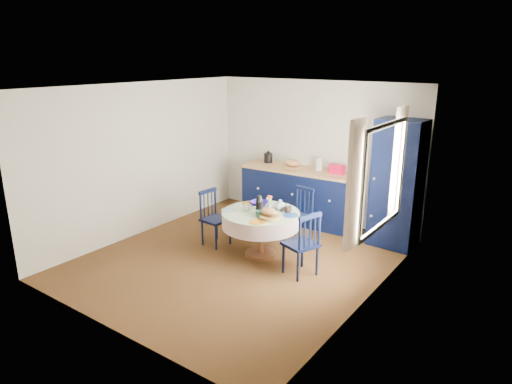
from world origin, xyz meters
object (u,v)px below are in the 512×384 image
Objects in this scene: mug_d at (269,201)px; mug_b at (259,214)px; chair_right at (302,243)px; chair_left at (214,217)px; mug_a at (247,208)px; kitchen_counter at (300,194)px; dining_table at (261,219)px; pantry_cabinet at (397,184)px; chair_far at (299,215)px; cobalt_bowl at (259,203)px; mug_c at (288,210)px.

mug_b is at bearing -68.93° from mug_d.
mug_b is at bearing -71.14° from chair_right.
chair_left is 0.72m from mug_a.
mug_b is at bearing -81.55° from kitchen_counter.
kitchen_counter is 1.69m from dining_table.
chair_far is at bearing -148.88° from pantry_cabinet.
dining_table is 1.30× the size of chair_left.
mug_b is 0.36× the size of cobalt_bowl.
cobalt_bowl is (-0.37, -0.61, 0.28)m from chair_far.
mug_a and mug_b have the same top height.
chair_right reaches higher than mug_a.
mug_d is at bearing 111.07° from mug_b.
mug_b is 0.51m from cobalt_bowl.
chair_left reaches higher than chair_far.
mug_c is 1.33× the size of mug_d.
mug_a is (0.66, -0.01, 0.29)m from chair_left.
cobalt_bowl is at bearing 131.24° from dining_table.
chair_right is (1.12, -1.86, -0.03)m from kitchen_counter.
pantry_cabinet is at bearing 44.22° from mug_a.
chair_left is at bearing -145.88° from mug_d.
pantry_cabinet is 17.05× the size of mug_a.
chair_left is 1.01× the size of chair_far.
pantry_cabinet is at bearing 49.81° from mug_c.
pantry_cabinet is 20.21× the size of mug_b.
mug_a reaches higher than cobalt_bowl.
mug_a is (-1.03, 0.13, 0.27)m from chair_right.
pantry_cabinet reaches higher than kitchen_counter.
mug_c reaches higher than mug_d.
kitchen_counter is 22.34× the size of mug_b.
pantry_cabinet is 2.17m from dining_table.
mug_c is at bearing 32.26° from dining_table.
kitchen_counter is 24.77× the size of mug_d.
pantry_cabinet is at bearing 51.64° from mug_b.
mug_a is at bearing 158.66° from mug_b.
chair_far reaches higher than mug_d.
mug_b is at bearing -125.98° from pantry_cabinet.
pantry_cabinet reaches higher than mug_d.
dining_table is at bearing -80.68° from chair_left.
chair_left reaches higher than mug_a.
mug_d is at bearing -102.62° from chair_right.
dining_table is 0.27m from mug_a.
cobalt_bowl is at bearing 177.50° from mug_c.
chair_far is at bearing 68.04° from mug_a.
dining_table is at bearing 115.17° from mug_b.
chair_left is 8.91× the size of mug_b.
kitchen_counter reaches higher than chair_left.
mug_b is (-0.73, 0.02, 0.27)m from chair_right.
chair_far is 1.07m from mug_b.
chair_right is at bearing -13.91° from dining_table.
chair_right is at bearing -107.71° from pantry_cabinet.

